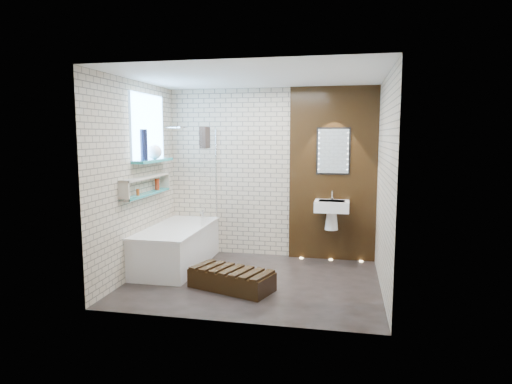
% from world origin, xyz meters
% --- Properties ---
extents(ground, '(3.20, 3.20, 0.00)m').
position_xyz_m(ground, '(0.00, 0.00, 0.00)').
color(ground, black).
rests_on(ground, ground).
extents(room_shell, '(3.24, 3.20, 2.60)m').
position_xyz_m(room_shell, '(0.00, 0.00, 1.30)').
color(room_shell, '#B9AB93').
rests_on(room_shell, ground).
extents(walnut_panel, '(1.30, 0.06, 2.60)m').
position_xyz_m(walnut_panel, '(0.95, 1.27, 1.30)').
color(walnut_panel, black).
rests_on(walnut_panel, ground).
extents(clerestory_window, '(0.18, 1.00, 0.94)m').
position_xyz_m(clerestory_window, '(-1.57, 0.35, 1.90)').
color(clerestory_window, '#7FADE0').
rests_on(clerestory_window, room_shell).
extents(display_niche, '(0.14, 1.30, 0.26)m').
position_xyz_m(display_niche, '(-1.53, 0.15, 1.20)').
color(display_niche, teal).
rests_on(display_niche, room_shell).
extents(bathtub, '(0.79, 1.74, 0.70)m').
position_xyz_m(bathtub, '(-1.22, 0.45, 0.29)').
color(bathtub, white).
rests_on(bathtub, ground).
extents(bath_screen, '(0.01, 0.78, 1.40)m').
position_xyz_m(bath_screen, '(-0.87, 0.89, 1.28)').
color(bath_screen, white).
rests_on(bath_screen, bathtub).
extents(towel, '(0.09, 0.24, 0.31)m').
position_xyz_m(towel, '(-0.87, 0.72, 1.85)').
color(towel, '#282220').
rests_on(towel, bath_screen).
extents(shower_head, '(0.18, 0.18, 0.02)m').
position_xyz_m(shower_head, '(-1.30, 0.95, 2.00)').
color(shower_head, silver).
rests_on(shower_head, room_shell).
extents(washbasin, '(0.50, 0.36, 0.58)m').
position_xyz_m(washbasin, '(0.95, 1.07, 0.79)').
color(washbasin, white).
rests_on(washbasin, walnut_panel).
extents(led_mirror, '(0.50, 0.02, 0.70)m').
position_xyz_m(led_mirror, '(0.95, 1.23, 1.65)').
color(led_mirror, black).
rests_on(led_mirror, walnut_panel).
extents(walnut_step, '(1.12, 0.77, 0.23)m').
position_xyz_m(walnut_step, '(-0.21, -0.35, 0.11)').
color(walnut_step, black).
rests_on(walnut_step, ground).
extents(niche_bottles, '(0.06, 0.67, 0.16)m').
position_xyz_m(niche_bottles, '(-1.53, 0.38, 1.17)').
color(niche_bottles, '#A44619').
rests_on(niche_bottles, display_niche).
extents(sill_vases, '(0.20, 0.48, 0.41)m').
position_xyz_m(sill_vases, '(-1.50, 0.27, 1.69)').
color(sill_vases, white).
rests_on(sill_vases, clerestory_window).
extents(floor_uplights, '(0.96, 0.06, 0.01)m').
position_xyz_m(floor_uplights, '(0.95, 1.20, 0.01)').
color(floor_uplights, '#FFD899').
rests_on(floor_uplights, ground).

